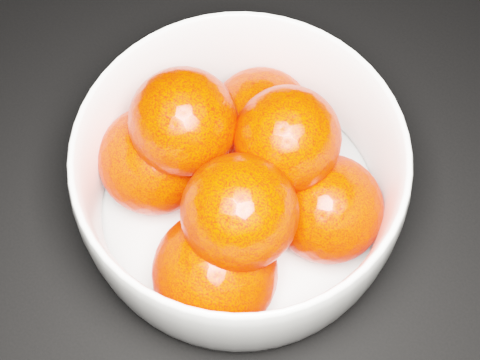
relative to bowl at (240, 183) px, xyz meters
The scene contains 2 objects.
bowl is the anchor object (origin of this frame).
orange_pile 0.01m from the bowl, 87.06° to the right, with size 0.21×0.20×0.13m.
Camera 1 is at (-0.12, 0.09, 0.51)m, focal length 50.00 mm.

